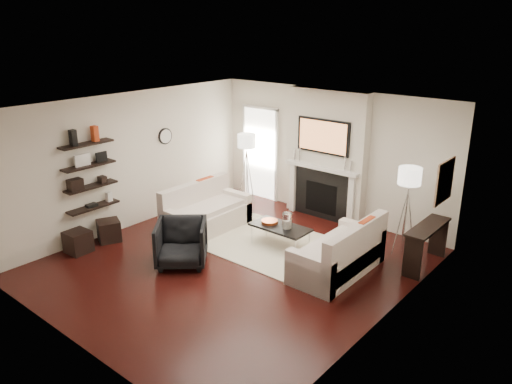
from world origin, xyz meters
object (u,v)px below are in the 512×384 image
Objects in this scene: coffee_table at (280,227)px; lamp_right_shade at (410,176)px; lamp_left_shade at (247,141)px; loveseat_left_base at (207,219)px; ottoman_near at (109,231)px; armchair at (181,241)px; loveseat_right_base at (337,260)px.

coffee_table is 2.75× the size of lamp_right_shade.
coffee_table is 2.75× the size of lamp_left_shade.
loveseat_left_base is 1.90m from ottoman_near.
lamp_left_shade is (-1.17, 3.07, 1.02)m from armchair.
loveseat_right_base is at bearing -6.81° from coffee_table.
lamp_right_shade reaches higher than loveseat_left_base.
lamp_left_shade is (-0.44, 1.72, 1.24)m from loveseat_left_base.
ottoman_near is at bearing -157.00° from loveseat_right_base.
loveseat_left_base and loveseat_right_base have the same top height.
loveseat_right_base is 4.50× the size of lamp_left_shade.
loveseat_left_base is 1.00× the size of loveseat_right_base.
ottoman_near is at bearing -145.41° from coffee_table.
coffee_table is 1.85m from armchair.
loveseat_right_base is 4.50× the size of lamp_right_shade.
loveseat_left_base is 2.94m from loveseat_right_base.
lamp_left_shade reaches higher than loveseat_right_base.
lamp_left_shade reaches higher than loveseat_left_base.
armchair is 2.14× the size of ottoman_near.
coffee_table is (-1.31, 0.16, 0.19)m from loveseat_right_base.
loveseat_right_base is 1.95m from lamp_right_shade.
armchair is at bearing -61.26° from loveseat_left_base.
armchair reaches higher than loveseat_left_base.
coffee_table is at bearing 173.19° from loveseat_right_base.
coffee_table is at bearing -145.51° from lamp_right_shade.
coffee_table is at bearing 34.59° from ottoman_near.
coffee_table is 3.27m from ottoman_near.
loveseat_right_base is at bearing -110.22° from lamp_right_shade.
loveseat_right_base is at bearing -25.41° from lamp_left_shade.
loveseat_right_base is 1.64× the size of coffee_table.
ottoman_near is at bearing -123.79° from loveseat_left_base.
loveseat_right_base is 2.65m from armchair.
loveseat_right_base reaches higher than ottoman_near.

